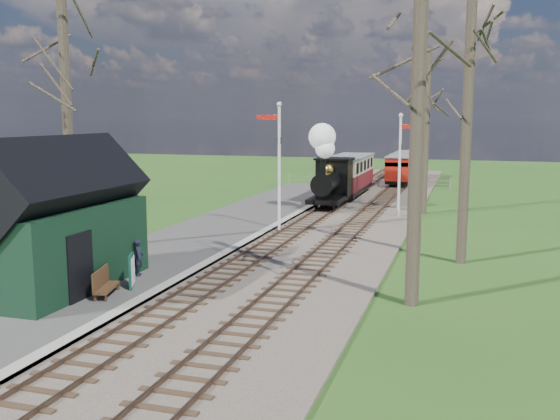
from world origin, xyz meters
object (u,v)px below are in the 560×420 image
Objects in this scene: station_shed at (56,223)px; bench at (103,283)px; person at (139,258)px; coach at (349,173)px; sign_board at (132,271)px; semaphore_near at (278,157)px; locomotive at (329,172)px; semaphore_far at (401,157)px; red_carriage_a at (400,169)px; red_carriage_b at (407,164)px.

station_shed is 4.20× the size of bench.
station_shed is 3.00m from person.
sign_board is at bearing -94.61° from coach.
coach is at bearing 80.60° from station_shed.
locomotive is at bearing 84.51° from semaphore_near.
person is (-1.83, -10.00, -2.80)m from semaphore_near.
semaphore_far is 5.29× the size of sign_board.
locomotive is (0.76, 7.88, -1.35)m from semaphore_near.
person is at bearing -113.54° from semaphore_far.
semaphore_far is 3.81× the size of bench.
locomotive is 14.19m from red_carriage_a.
semaphore_far is 1.23× the size of red_carriage_a.
semaphore_near is 5.76× the size of sign_board.
red_carriage_b is (-1.77, 21.30, -1.97)m from semaphore_far.
semaphore_near is at bearing 83.61° from sign_board.
locomotive is 19.44m from sign_board.
semaphore_near reaches higher than station_shed.
coach is 13.61m from red_carriage_b.
red_carriage_b is (2.60, 13.35, -0.28)m from coach.
red_carriage_b is at bearing 78.98° from coach.
coach is 8.28m from red_carriage_a.
red_carriage_a and red_carriage_b have the same top height.
semaphore_near is 11.82m from sign_board.
bench is at bearing -98.34° from red_carriage_a.
semaphore_far is at bearing -83.60° from red_carriage_a.
semaphore_near reaches higher than red_carriage_b.
locomotive is 3.31× the size of bench.
red_carriage_b is at bearing 82.34° from locomotive.
bench is (-2.42, -26.36, -1.07)m from coach.
semaphore_far reaches higher than coach.
sign_board is 0.87× the size of person.
red_carriage_b reaches higher than sign_board.
red_carriage_a is (2.60, 7.85, -0.28)m from coach.
bench is at bearing -97.57° from semaphore_near.
semaphore_near reaches higher than red_carriage_a.
locomotive is 1.07× the size of red_carriage_a.
locomotive is 3.99× the size of person.
person is at bearing -100.36° from semaphore_near.
person is (-5.20, -31.80, -0.56)m from red_carriage_a.
semaphore_near is 1.25× the size of locomotive.
semaphore_far reaches higher than station_shed.
semaphore_near reaches higher than sign_board.
semaphore_near is at bearing 73.62° from station_shed.
coach is 24.10m from person.
semaphore_near is 10.54m from person.
semaphore_near is 1.09× the size of semaphore_far.
semaphore_near is at bearing -95.49° from locomotive.
red_carriage_a is 4.29× the size of sign_board.
station_shed is 20.01m from semaphore_far.
person is at bearing -96.19° from coach.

